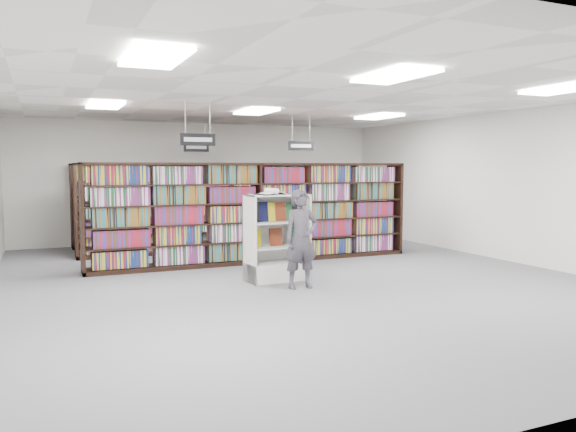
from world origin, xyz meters
name	(u,v)px	position (x,y,z in m)	size (l,w,h in m)	color
floor	(296,279)	(0.00, 0.00, 0.00)	(12.00, 12.00, 0.00)	#5B5B60
ceiling	(296,99)	(0.00, 0.00, 3.20)	(10.00, 12.00, 0.10)	white
wall_back	(205,182)	(0.00, 6.00, 1.60)	(10.00, 0.10, 3.20)	silver
wall_right	(509,186)	(5.00, 0.00, 1.60)	(0.10, 12.00, 3.20)	silver
bookshelf_row_near	(256,213)	(0.00, 2.00, 1.05)	(7.00, 0.60, 2.10)	black
bookshelf_row_mid	(228,207)	(0.00, 4.00, 1.05)	(7.00, 0.60, 2.10)	black
bookshelf_row_far	(209,203)	(0.00, 5.70, 1.05)	(7.00, 0.60, 2.10)	black
aisle_sign_left	(198,138)	(-1.50, 1.00, 2.53)	(0.65, 0.02, 0.80)	#B2B2B7
aisle_sign_right	(301,145)	(1.50, 3.00, 2.53)	(0.65, 0.02, 0.80)	#B2B2B7
aisle_sign_center	(196,147)	(-0.50, 5.00, 2.53)	(0.65, 0.02, 0.80)	#B2B2B7
troffer_front_left	(154,57)	(-3.00, -3.00, 3.16)	(0.60, 1.20, 0.04)	white
troffer_front_center	(394,76)	(0.00, -3.00, 3.16)	(0.60, 1.20, 0.04)	white
troffer_front_right	(565,89)	(3.00, -3.00, 3.16)	(0.60, 1.20, 0.04)	white
troffer_back_left	(105,105)	(-3.00, 2.00, 3.16)	(0.60, 1.20, 0.04)	white
troffer_back_center	(256,112)	(0.00, 2.00, 3.16)	(0.60, 1.20, 0.04)	white
troffer_back_right	(379,117)	(3.00, 2.00, 3.16)	(0.60, 1.20, 0.04)	white
endcap_display	(276,252)	(-0.34, 0.09, 0.51)	(1.12, 0.60, 1.54)	silver
open_book	(272,193)	(-0.46, -0.02, 1.57)	(0.67, 0.49, 0.13)	black
shopper	(301,239)	(-0.22, -0.70, 0.82)	(0.60, 0.39, 1.64)	#45414A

